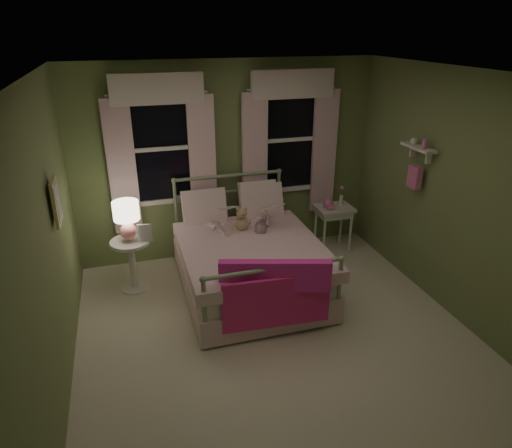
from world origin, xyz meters
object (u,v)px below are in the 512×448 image
object	(u,v)px
child_right	(260,202)
nightstand_left	(132,258)
table_lamp	(127,217)
child_left	(216,210)
bed	(248,261)
teddy_bear	(242,220)
nightstand_right	(334,213)

from	to	relation	value
child_right	nightstand_left	xyz separation A→B (m)	(-1.61, -0.05, -0.52)
table_lamp	child_left	bearing A→B (deg)	2.61
bed	child_left	world-z (taller)	child_left
bed	teddy_bear	bearing A→B (deg)	91.15
child_right	teddy_bear	bearing A→B (deg)	47.83
nightstand_left	table_lamp	distance (m)	0.54
child_right	teddy_bear	xyz separation A→B (m)	(-0.28, -0.16, -0.15)
bed	table_lamp	xyz separation A→B (m)	(-1.34, 0.38, 0.58)
nightstand_right	teddy_bear	bearing A→B (deg)	-164.25
bed	teddy_bear	distance (m)	0.50
nightstand_left	nightstand_right	xyz separation A→B (m)	(2.77, 0.30, 0.13)
child_right	nightstand_right	size ratio (longest dim) A/B	1.15
table_lamp	bed	bearing A→B (deg)	-16.04
child_left	table_lamp	distance (m)	1.06
child_right	nightstand_right	xyz separation A→B (m)	(1.16, 0.25, -0.39)
child_left	table_lamp	xyz separation A→B (m)	(-1.05, -0.05, 0.05)
teddy_bear	nightstand_right	bearing A→B (deg)	15.75
child_left	teddy_bear	size ratio (longest dim) A/B	2.16
teddy_bear	nightstand_right	distance (m)	1.52
child_right	table_lamp	bearing A→B (deg)	20.04
teddy_bear	bed	bearing A→B (deg)	-88.85
child_left	child_right	world-z (taller)	child_right
bed	child_right	bearing A→B (deg)	57.61
nightstand_left	child_left	bearing A→B (deg)	2.61
bed	child_right	distance (m)	0.76
child_right	teddy_bear	size ratio (longest dim) A/B	2.39
nightstand_right	child_right	bearing A→B (deg)	-167.94
teddy_bear	nightstand_left	xyz separation A→B (m)	(-1.33, 0.11, -0.37)
nightstand_left	table_lamp	size ratio (longest dim) A/B	1.39
bed	child_left	xyz separation A→B (m)	(-0.29, 0.43, 0.53)
nightstand_left	nightstand_right	distance (m)	2.79
child_left	nightstand_left	xyz separation A→B (m)	(-1.05, -0.05, -0.48)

